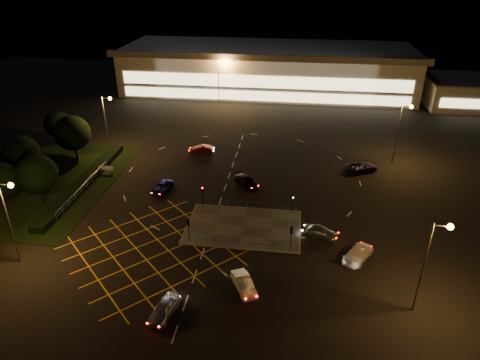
# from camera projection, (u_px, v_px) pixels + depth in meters

# --- Properties ---
(ground) EXTENTS (180.00, 180.00, 0.00)m
(ground) POSITION_uv_depth(u_px,v_px,m) (230.00, 218.00, 55.98)
(ground) COLOR black
(ground) RESTS_ON ground
(pedestrian_island) EXTENTS (14.00, 9.00, 0.12)m
(pedestrian_island) POSITION_uv_depth(u_px,v_px,m) (243.00, 227.00, 53.96)
(pedestrian_island) COLOR #4C4944
(pedestrian_island) RESTS_ON ground
(grass_verge) EXTENTS (18.00, 30.00, 0.08)m
(grass_verge) POSITION_uv_depth(u_px,v_px,m) (53.00, 183.00, 64.51)
(grass_verge) COLOR black
(grass_verge) RESTS_ON ground
(hedge) EXTENTS (2.00, 26.00, 1.00)m
(hedge) POSITION_uv_depth(u_px,v_px,m) (84.00, 182.00, 63.71)
(hedge) COLOR black
(hedge) RESTS_ON ground
(supermarket) EXTENTS (72.00, 26.50, 10.50)m
(supermarket) POSITION_uv_depth(u_px,v_px,m) (267.00, 68.00, 107.94)
(supermarket) COLOR beige
(supermarket) RESTS_ON ground
(retail_unit_a) EXTENTS (18.80, 14.80, 6.35)m
(retail_unit_a) POSITION_uv_depth(u_px,v_px,m) (467.00, 92.00, 96.52)
(retail_unit_a) COLOR beige
(retail_unit_a) RESTS_ON ground
(streetlight_sw) EXTENTS (1.78, 0.56, 10.03)m
(streetlight_sw) POSITION_uv_depth(u_px,v_px,m) (10.00, 211.00, 44.92)
(streetlight_sw) COLOR slate
(streetlight_sw) RESTS_ON ground
(streetlight_se) EXTENTS (1.78, 0.56, 10.03)m
(streetlight_se) POSITION_uv_depth(u_px,v_px,m) (431.00, 256.00, 38.25)
(streetlight_se) COLOR slate
(streetlight_se) RESTS_ON ground
(streetlight_nw) EXTENTS (1.78, 0.56, 10.03)m
(streetlight_nw) POSITION_uv_depth(u_px,v_px,m) (107.00, 117.00, 71.51)
(streetlight_nw) COLOR slate
(streetlight_nw) RESTS_ON ground
(streetlight_ne) EXTENTS (1.78, 0.56, 10.03)m
(streetlight_ne) POSITION_uv_depth(u_px,v_px,m) (401.00, 126.00, 67.65)
(streetlight_ne) COLOR slate
(streetlight_ne) RESTS_ON ground
(streetlight_far_left) EXTENTS (1.78, 0.56, 10.03)m
(streetlight_far_left) POSITION_uv_depth(u_px,v_px,m) (220.00, 76.00, 96.22)
(streetlight_far_left) COLOR slate
(streetlight_far_left) RESTS_ON ground
(streetlight_far_right) EXTENTS (1.78, 0.56, 10.03)m
(streetlight_far_right) POSITION_uv_depth(u_px,v_px,m) (402.00, 79.00, 93.30)
(streetlight_far_right) COLOR slate
(streetlight_far_right) RESTS_ON ground
(signal_sw) EXTENTS (0.28, 0.30, 3.15)m
(signal_sw) POSITION_uv_depth(u_px,v_px,m) (188.00, 225.00, 50.08)
(signal_sw) COLOR black
(signal_sw) RESTS_ON pedestrian_island
(signal_se) EXTENTS (0.28, 0.30, 3.15)m
(signal_se) POSITION_uv_depth(u_px,v_px,m) (291.00, 233.00, 48.68)
(signal_se) COLOR black
(signal_se) RESTS_ON pedestrian_island
(signal_nw) EXTENTS (0.28, 0.30, 3.15)m
(signal_nw) POSITION_uv_depth(u_px,v_px,m) (203.00, 192.00, 57.10)
(signal_nw) COLOR black
(signal_nw) RESTS_ON pedestrian_island
(signal_ne) EXTENTS (0.28, 0.30, 3.15)m
(signal_ne) POSITION_uv_depth(u_px,v_px,m) (293.00, 198.00, 55.69)
(signal_ne) COLOR black
(signal_ne) RESTS_ON pedestrian_island
(tree_a) EXTENTS (5.04, 5.04, 6.86)m
(tree_a) POSITION_uv_depth(u_px,v_px,m) (0.00, 181.00, 55.72)
(tree_a) COLOR black
(tree_a) RESTS_ON ground
(tree_b) EXTENTS (5.40, 5.40, 7.35)m
(tree_b) POSITION_uv_depth(u_px,v_px,m) (21.00, 153.00, 62.84)
(tree_b) COLOR black
(tree_b) RESTS_ON ground
(tree_c) EXTENTS (5.76, 5.76, 7.84)m
(tree_c) POSITION_uv_depth(u_px,v_px,m) (72.00, 133.00, 69.26)
(tree_c) COLOR black
(tree_c) RESTS_ON ground
(tree_d) EXTENTS (4.68, 4.68, 6.37)m
(tree_d) POSITION_uv_depth(u_px,v_px,m) (58.00, 124.00, 75.66)
(tree_d) COLOR black
(tree_d) RESTS_ON ground
(tree_e) EXTENTS (5.40, 5.40, 7.35)m
(tree_e) POSITION_uv_depth(u_px,v_px,m) (37.00, 174.00, 56.87)
(tree_e) COLOR black
(tree_e) RESTS_ON ground
(car_near_silver) EXTENTS (2.57, 4.58, 1.47)m
(car_near_silver) POSITION_uv_depth(u_px,v_px,m) (164.00, 309.00, 40.45)
(car_near_silver) COLOR silver
(car_near_silver) RESTS_ON ground
(car_queue_white) EXTENTS (3.26, 4.46, 1.40)m
(car_queue_white) POSITION_uv_depth(u_px,v_px,m) (244.00, 284.00, 43.58)
(car_queue_white) COLOR white
(car_queue_white) RESTS_ON ground
(car_left_blue) EXTENTS (2.66, 4.67, 1.23)m
(car_left_blue) POSITION_uv_depth(u_px,v_px,m) (162.00, 187.00, 62.04)
(car_left_blue) COLOR #0F0D50
(car_left_blue) RESTS_ON ground
(car_far_dkgrey) EXTENTS (4.60, 4.81, 1.37)m
(car_far_dkgrey) POSITION_uv_depth(u_px,v_px,m) (247.00, 181.00, 63.56)
(car_far_dkgrey) COLOR black
(car_far_dkgrey) RESTS_ON ground
(car_right_silver) EXTENTS (4.40, 2.73, 1.40)m
(car_right_silver) POSITION_uv_depth(u_px,v_px,m) (320.00, 231.00, 51.93)
(car_right_silver) COLOR #AEB1B6
(car_right_silver) RESTS_ON ground
(car_circ_red) EXTENTS (4.31, 1.94, 1.37)m
(car_circ_red) POSITION_uv_depth(u_px,v_px,m) (202.00, 149.00, 74.15)
(car_circ_red) COLOR maroon
(car_circ_red) RESTS_ON ground
(car_east_grey) EXTENTS (5.81, 4.58, 1.47)m
(car_east_grey) POSITION_uv_depth(u_px,v_px,m) (361.00, 167.00, 67.73)
(car_east_grey) COLOR black
(car_east_grey) RESTS_ON ground
(car_approach_white) EXTENTS (4.33, 5.36, 1.46)m
(car_approach_white) POSITION_uv_depth(u_px,v_px,m) (358.00, 253.00, 48.06)
(car_approach_white) COLOR silver
(car_approach_white) RESTS_ON ground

